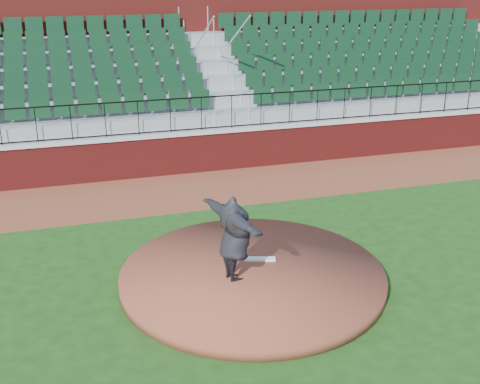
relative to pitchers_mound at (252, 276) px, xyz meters
The scene contains 10 objects.
ground 0.32m from the pitchers_mound, 31.54° to the left, with size 90.00×90.00×0.00m, color #194313.
warning_track 5.56m from the pitchers_mound, 87.45° to the left, with size 34.00×3.20×0.01m, color brown.
field_wall 7.17m from the pitchers_mound, 88.02° to the left, with size 34.00×0.35×1.20m, color maroon.
wall_cap 7.24m from the pitchers_mound, 88.02° to the left, with size 34.00×0.45×0.10m, color #B7B7B7.
wall_railing 7.35m from the pitchers_mound, 88.02° to the left, with size 34.00×0.05×1.00m, color black, non-canonical shape.
seating_stands 10.12m from the pitchers_mound, 88.57° to the left, with size 34.00×5.10×4.60m, color gray, non-canonical shape.
concourse_wall 12.95m from the pitchers_mound, 88.88° to the left, with size 34.00×0.50×5.50m, color maroon.
pitchers_mound is the anchor object (origin of this frame).
pitching_rubber 0.51m from the pitchers_mound, 53.47° to the left, with size 0.64×0.16×0.04m, color white.
pitcher 1.09m from the pitchers_mound, 154.38° to the right, with size 2.10×0.57×1.71m, color black.
Camera 1 is at (-3.57, -10.14, 5.84)m, focal length 44.50 mm.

